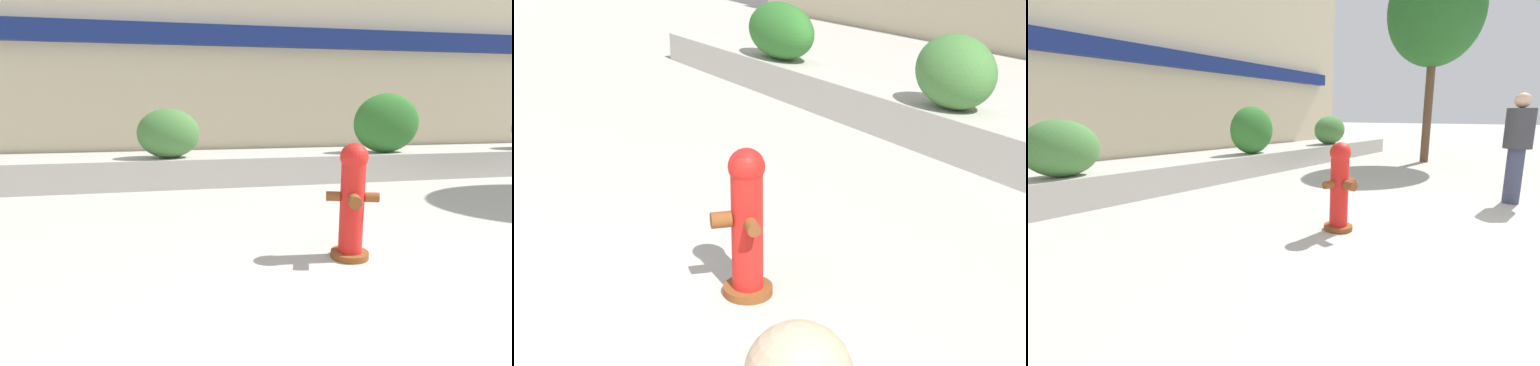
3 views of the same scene
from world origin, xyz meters
TOP-DOWN VIEW (x-y plane):
  - building_facade at (0.00, 11.98)m, footprint 30.00×1.36m
  - planter_wall_low at (0.00, 6.00)m, footprint 18.00×0.70m
  - hedge_bush_1 at (-1.99, 6.00)m, footprint 1.05×0.70m
  - hedge_bush_2 at (2.02, 6.00)m, footprint 1.30×0.61m
  - fire_hydrant at (-0.30, 2.35)m, footprint 0.48×0.48m

SIDE VIEW (x-z plane):
  - planter_wall_low at x=0.00m, z-range 0.00..0.50m
  - fire_hydrant at x=-0.30m, z-range 0.01..1.09m
  - hedge_bush_1 at x=-1.99m, z-range 0.50..1.33m
  - hedge_bush_2 at x=2.02m, z-range 0.50..1.60m
  - building_facade at x=0.00m, z-range -0.01..7.99m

